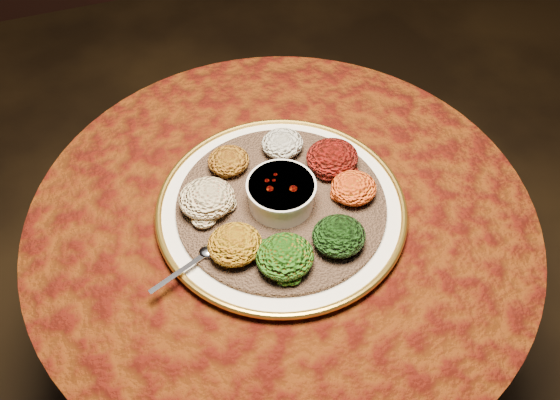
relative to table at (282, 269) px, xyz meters
name	(u,v)px	position (x,y,z in m)	size (l,w,h in m)	color
table	(282,269)	(0.00, 0.00, 0.00)	(0.96, 0.96, 0.73)	black
platter	(281,209)	(0.00, 0.01, 0.19)	(0.48, 0.48, 0.02)	white
injera	(281,205)	(0.00, 0.01, 0.20)	(0.39, 0.39, 0.01)	brown
stew_bowl	(281,193)	(0.00, 0.01, 0.24)	(0.13, 0.13, 0.05)	silver
spoon	(205,254)	(-0.16, -0.06, 0.21)	(0.14, 0.07, 0.01)	silver
portion_ayib	(282,144)	(0.05, 0.14, 0.23)	(0.08, 0.08, 0.04)	beige
portion_kitfo	(332,158)	(0.12, 0.07, 0.23)	(0.10, 0.10, 0.05)	black
portion_tikil	(354,188)	(0.13, -0.02, 0.23)	(0.09, 0.08, 0.04)	#BC8D0F
portion_gomen	(339,236)	(0.07, -0.11, 0.23)	(0.09, 0.09, 0.05)	black
portion_mixveg	(285,256)	(-0.04, -0.12, 0.23)	(0.10, 0.09, 0.05)	#AD480B
portion_kik	(235,244)	(-0.11, -0.07, 0.23)	(0.10, 0.09, 0.05)	#9A6E0D
portion_timatim	(207,199)	(-0.13, 0.04, 0.23)	(0.10, 0.10, 0.05)	maroon
portion_shiro	(228,161)	(-0.06, 0.13, 0.23)	(0.08, 0.08, 0.04)	#895410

